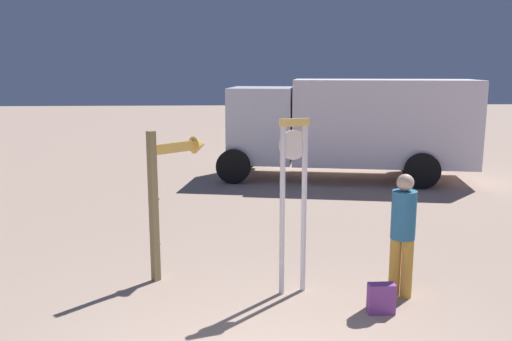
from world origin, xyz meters
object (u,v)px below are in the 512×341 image
(standing_clock, at_px, (293,190))
(person_near_clock, at_px, (403,229))
(arrow_sign, at_px, (173,177))
(backpack, at_px, (381,299))
(box_truck_near, at_px, (353,123))

(standing_clock, height_order, person_near_clock, standing_clock)
(arrow_sign, relative_size, person_near_clock, 1.29)
(standing_clock, relative_size, backpack, 6.17)
(person_near_clock, distance_m, backpack, 0.96)
(person_near_clock, bearing_deg, standing_clock, 171.16)
(box_truck_near, bearing_deg, backpack, -100.60)
(standing_clock, xyz_separation_m, box_truck_near, (2.56, 7.53, 0.10))
(person_near_clock, bearing_deg, box_truck_near, 81.58)
(backpack, bearing_deg, box_truck_near, 79.40)
(arrow_sign, xyz_separation_m, person_near_clock, (3.04, -0.95, -0.53))
(standing_clock, xyz_separation_m, person_near_clock, (1.41, -0.22, -0.49))
(person_near_clock, distance_m, box_truck_near, 7.85)
(person_near_clock, height_order, box_truck_near, box_truck_near)
(arrow_sign, distance_m, backpack, 3.27)
(arrow_sign, height_order, backpack, arrow_sign)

